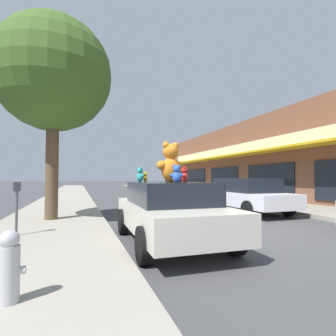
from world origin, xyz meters
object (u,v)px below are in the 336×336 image
at_px(parked_car_far_center, 245,194).
at_px(teddy_bear_purple, 180,178).
at_px(parking_meter, 17,201).
at_px(street_tree, 54,75).
at_px(plush_art_car, 170,210).
at_px(teddy_bear_blue, 177,174).
at_px(teddy_bear_red, 184,175).
at_px(teddy_bear_green, 178,177).
at_px(teddy_bear_yellow, 145,177).
at_px(parked_car_far_right, 185,189).
at_px(teddy_bear_cream, 167,176).
at_px(fire_hydrant, 9,266).
at_px(teddy_bear_teal, 140,175).
at_px(teddy_bear_giant, 170,163).

bearing_deg(parked_car_far_center, teddy_bear_purple, -139.65).
bearing_deg(parking_meter, parked_car_far_center, 17.83).
xyz_separation_m(teddy_bear_purple, parked_car_far_center, (4.68, 3.97, -0.71)).
relative_size(teddy_bear_purple, street_tree, 0.03).
distance_m(plush_art_car, teddy_bear_blue, 1.05).
bearing_deg(teddy_bear_red, plush_art_car, -85.75).
bearing_deg(parked_car_far_center, teddy_bear_green, -142.93).
bearing_deg(teddy_bear_blue, teddy_bear_purple, -100.33).
relative_size(teddy_bear_yellow, parked_car_far_right, 0.06).
xyz_separation_m(teddy_bear_cream, parked_car_far_center, (4.85, 3.51, -0.76)).
height_order(parked_car_far_right, fire_hydrant, parked_car_far_right).
bearing_deg(fire_hydrant, teddy_bear_green, 44.03).
distance_m(teddy_bear_yellow, street_tree, 5.08).
bearing_deg(teddy_bear_yellow, teddy_bear_blue, 36.10).
xyz_separation_m(teddy_bear_yellow, teddy_bear_red, (0.68, -1.07, 0.05)).
bearing_deg(parked_car_far_right, fire_hydrant, -119.88).
bearing_deg(parked_car_far_right, teddy_bear_yellow, -118.04).
bearing_deg(teddy_bear_teal, teddy_bear_giant, -166.18).
height_order(parked_car_far_center, fire_hydrant, parked_car_far_center).
distance_m(teddy_bear_purple, teddy_bear_teal, 1.18).
distance_m(teddy_bear_cream, parked_car_far_right, 11.52).
height_order(teddy_bear_red, parking_meter, teddy_bear_red).
height_order(teddy_bear_cream, teddy_bear_red, teddy_bear_red).
height_order(plush_art_car, teddy_bear_giant, teddy_bear_giant).
height_order(teddy_bear_blue, parking_meter, teddy_bear_blue).
height_order(teddy_bear_giant, parked_car_far_center, teddy_bear_giant).
height_order(teddy_bear_green, parking_meter, teddy_bear_green).
xyz_separation_m(teddy_bear_giant, teddy_bear_purple, (0.19, -0.14, -0.37)).
distance_m(teddy_bear_green, parked_car_far_right, 11.26).
bearing_deg(teddy_bear_green, parked_car_far_right, -54.45).
bearing_deg(teddy_bear_cream, plush_art_car, 116.81).
bearing_deg(street_tree, plush_art_car, -51.98).
bearing_deg(fire_hydrant, teddy_bear_blue, 34.96).
xyz_separation_m(teddy_bear_red, fire_hydrant, (-3.09, -2.39, -1.05)).
distance_m(teddy_bear_green, fire_hydrant, 4.56).
height_order(teddy_bear_green, street_tree, street_tree).
bearing_deg(parked_car_far_right, teddy_bear_giant, -114.37).
xyz_separation_m(teddy_bear_teal, parked_car_far_center, (5.45, 3.09, -0.79)).
bearing_deg(parking_meter, fire_hydrant, -79.95).
relative_size(teddy_bear_red, parking_meter, 0.30).
bearing_deg(street_tree, teddy_bear_cream, -47.38).
xyz_separation_m(teddy_bear_teal, parked_car_far_right, (5.45, 9.99, -0.83)).
bearing_deg(teddy_bear_giant, parked_car_far_center, -156.06).
distance_m(teddy_bear_giant, teddy_bear_green, 0.66).
height_order(teddy_bear_cream, fire_hydrant, teddy_bear_cream).
height_order(teddy_bear_yellow, fire_hydrant, teddy_bear_yellow).
relative_size(teddy_bear_cream, parked_car_far_center, 0.07).
xyz_separation_m(teddy_bear_giant, parking_meter, (-3.50, 1.14, -0.92)).
height_order(plush_art_car, teddy_bear_red, teddy_bear_red).
relative_size(teddy_bear_red, street_tree, 0.06).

